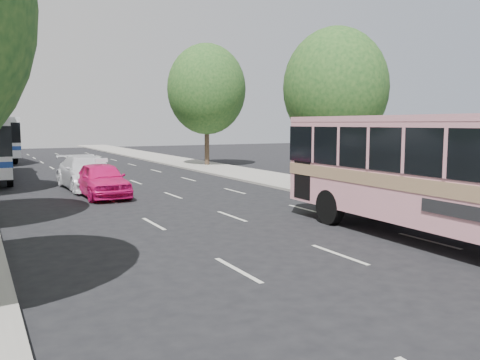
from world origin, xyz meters
TOP-DOWN VIEW (x-y plane):
  - ground at (0.00, 0.00)m, footprint 120.00×120.00m
  - sidewalk_right at (8.50, 20.00)m, footprint 4.00×90.00m
  - tree_right_near at (8.78, 7.94)m, footprint 5.10×5.10m
  - tree_right_far at (9.08, 23.94)m, footprint 6.00×6.00m
  - pink_bus at (4.37, -2.11)m, footprint 3.06×11.13m
  - pink_taxi at (-2.00, 11.01)m, footprint 1.90×4.62m
  - white_pickup at (-2.00, 14.20)m, footprint 2.53×5.80m
  - taxi_roof_sign at (-2.00, 11.01)m, footprint 0.55×0.19m

SIDE VIEW (x-z plane):
  - ground at x=0.00m, z-range 0.00..0.00m
  - sidewalk_right at x=8.50m, z-range 0.00..0.12m
  - pink_taxi at x=-2.00m, z-range 0.00..1.57m
  - white_pickup at x=-2.00m, z-range 0.00..1.66m
  - taxi_roof_sign at x=-2.00m, z-range 1.57..1.75m
  - pink_bus at x=4.37m, z-range 0.43..3.96m
  - tree_right_near at x=8.78m, z-range 1.23..9.18m
  - tree_right_far at x=9.08m, z-range 1.45..10.80m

